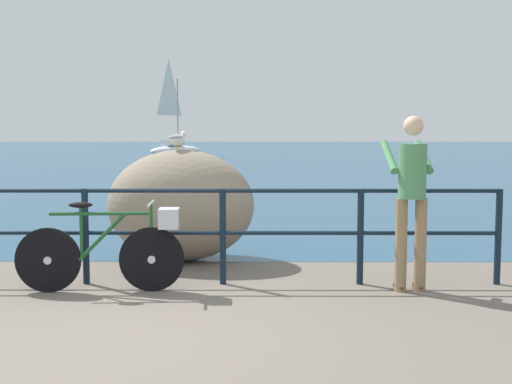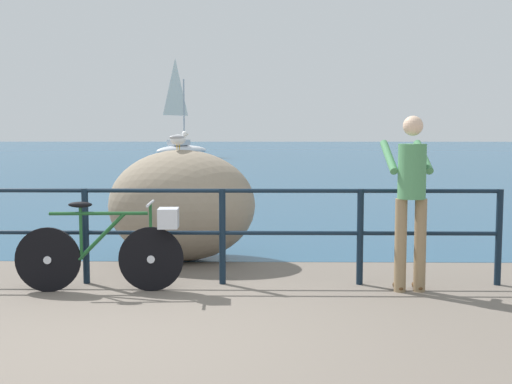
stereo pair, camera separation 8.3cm
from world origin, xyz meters
The scene contains 8 objects.
ground_plane centered at (0.00, 20.00, -0.05)m, with size 120.00×120.00×0.10m, color #6B6056.
sea_surface centered at (0.00, 47.91, 0.00)m, with size 120.00×90.00×0.01m, color navy.
promenade_railing centered at (0.00, 1.74, 0.64)m, with size 7.37×0.07×1.02m.
bicycle centered at (-0.35, 1.40, 0.46)m, with size 1.70×0.48×0.92m.
person_at_railing centered at (2.66, 1.46, 0.99)m, with size 0.47×0.65×1.78m.
breakwater_boulder_main centered at (0.13, 3.02, 0.70)m, with size 1.84×1.33×1.39m.
seagull centered at (0.10, 3.02, 1.53)m, with size 0.25×0.31×0.23m.
sailboat centered at (-4.26, 36.58, 0.71)m, with size 3.63×4.33×6.16m.
Camera 2 is at (1.20, -5.12, 1.63)m, focal length 45.90 mm.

